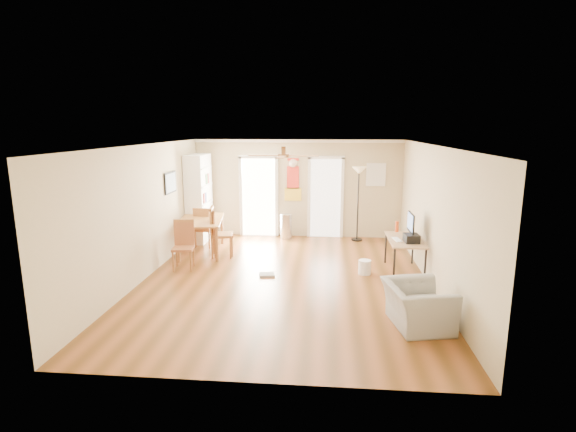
# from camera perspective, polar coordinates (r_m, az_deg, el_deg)

# --- Properties ---
(floor) EXTENTS (7.00, 7.00, 0.00)m
(floor) POSITION_cam_1_polar(r_m,az_deg,el_deg) (8.59, -0.36, -8.35)
(floor) COLOR brown
(floor) RESTS_ON ground
(ceiling) EXTENTS (5.50, 7.00, 0.00)m
(ceiling) POSITION_cam_1_polar(r_m,az_deg,el_deg) (8.08, -0.38, 9.25)
(ceiling) COLOR silver
(ceiling) RESTS_ON floor
(wall_back) EXTENTS (5.50, 0.04, 2.60)m
(wall_back) POSITION_cam_1_polar(r_m,az_deg,el_deg) (11.68, 1.27, 3.59)
(wall_back) COLOR beige
(wall_back) RESTS_ON floor
(wall_front) EXTENTS (5.50, 0.04, 2.60)m
(wall_front) POSITION_cam_1_polar(r_m,az_deg,el_deg) (4.89, -4.32, -8.00)
(wall_front) COLOR beige
(wall_front) RESTS_ON floor
(wall_left) EXTENTS (0.04, 7.00, 2.60)m
(wall_left) POSITION_cam_1_polar(r_m,az_deg,el_deg) (8.93, -18.23, 0.48)
(wall_left) COLOR beige
(wall_left) RESTS_ON floor
(wall_right) EXTENTS (0.04, 7.00, 2.60)m
(wall_right) POSITION_cam_1_polar(r_m,az_deg,el_deg) (8.44, 18.56, -0.16)
(wall_right) COLOR beige
(wall_right) RESTS_ON floor
(crown_molding) EXTENTS (5.50, 7.00, 0.08)m
(crown_molding) POSITION_cam_1_polar(r_m,az_deg,el_deg) (8.08, -0.38, 8.97)
(crown_molding) COLOR white
(crown_molding) RESTS_ON wall_back
(kitchen_doorway) EXTENTS (0.90, 0.10, 2.10)m
(kitchen_doorway) POSITION_cam_1_polar(r_m,az_deg,el_deg) (11.82, -3.83, 2.44)
(kitchen_doorway) COLOR white
(kitchen_doorway) RESTS_ON wall_back
(bathroom_doorway) EXTENTS (0.80, 0.10, 2.10)m
(bathroom_doorway) POSITION_cam_1_polar(r_m,az_deg,el_deg) (11.68, 4.93, 2.31)
(bathroom_doorway) COLOR white
(bathroom_doorway) RESTS_ON wall_back
(wall_decal) EXTENTS (0.46, 0.03, 1.10)m
(wall_decal) POSITION_cam_1_polar(r_m,az_deg,el_deg) (11.64, 0.65, 4.81)
(wall_decal) COLOR red
(wall_decal) RESTS_ON wall_back
(ac_grille) EXTENTS (0.50, 0.04, 0.60)m
(ac_grille) POSITION_cam_1_polar(r_m,az_deg,el_deg) (11.64, 11.43, 5.33)
(ac_grille) COLOR white
(ac_grille) RESTS_ON wall_back
(framed_poster) EXTENTS (0.04, 0.66, 0.48)m
(framed_poster) POSITION_cam_1_polar(r_m,az_deg,el_deg) (10.14, -15.15, 4.24)
(framed_poster) COLOR black
(framed_poster) RESTS_ON wall_left
(ceiling_fan) EXTENTS (1.24, 1.24, 0.20)m
(ceiling_fan) POSITION_cam_1_polar(r_m,az_deg,el_deg) (7.79, -0.59, 7.91)
(ceiling_fan) COLOR #593819
(ceiling_fan) RESTS_ON ceiling
(bookshelf) EXTENTS (0.49, 1.03, 2.24)m
(bookshelf) POSITION_cam_1_polar(r_m,az_deg,el_deg) (11.46, -11.59, 2.29)
(bookshelf) COLOR white
(bookshelf) RESTS_ON floor
(dining_table) EXTENTS (1.20, 1.73, 0.80)m
(dining_table) POSITION_cam_1_polar(r_m,az_deg,el_deg) (10.50, -11.23, -2.57)
(dining_table) COLOR #A97136
(dining_table) RESTS_ON floor
(dining_chair_right_a) EXTENTS (0.56, 0.56, 1.08)m
(dining_chair_right_a) POSITION_cam_1_polar(r_m,az_deg,el_deg) (10.15, -8.57, -2.14)
(dining_chair_right_a) COLOR #AC6337
(dining_chair_right_a) RESTS_ON floor
(dining_chair_right_b) EXTENTS (0.54, 0.54, 1.14)m
(dining_chair_right_b) POSITION_cam_1_polar(r_m,az_deg,el_deg) (10.07, -8.67, -2.08)
(dining_chair_right_b) COLOR olive
(dining_chair_right_b) RESTS_ON floor
(dining_chair_near) EXTENTS (0.47, 0.47, 1.02)m
(dining_chair_near) POSITION_cam_1_polar(r_m,az_deg,el_deg) (9.32, -13.57, -3.78)
(dining_chair_near) COLOR #965830
(dining_chair_near) RESTS_ON floor
(dining_chair_far) EXTENTS (0.43, 0.43, 0.99)m
(dining_chair_far) POSITION_cam_1_polar(r_m,az_deg,el_deg) (10.97, -10.90, -1.42)
(dining_chair_far) COLOR #A46835
(dining_chair_far) RESTS_ON floor
(trash_can) EXTENTS (0.37, 0.37, 0.67)m
(trash_can) POSITION_cam_1_polar(r_m,az_deg,el_deg) (11.58, -0.26, -1.35)
(trash_can) COLOR silver
(trash_can) RESTS_ON floor
(torchiere_lamp) EXTENTS (0.43, 0.43, 1.93)m
(torchiere_lamp) POSITION_cam_1_polar(r_m,az_deg,el_deg) (11.41, 9.14, 1.54)
(torchiere_lamp) COLOR black
(torchiere_lamp) RESTS_ON floor
(computer_desk) EXTENTS (0.66, 1.31, 0.70)m
(computer_desk) POSITION_cam_1_polar(r_m,az_deg,el_deg) (9.22, 14.94, -5.05)
(computer_desk) COLOR tan
(computer_desk) RESTS_ON floor
(imac) EXTENTS (0.14, 0.58, 0.54)m
(imac) POSITION_cam_1_polar(r_m,az_deg,el_deg) (9.07, 15.77, -1.30)
(imac) COLOR black
(imac) RESTS_ON computer_desk
(keyboard) EXTENTS (0.17, 0.38, 0.01)m
(keyboard) POSITION_cam_1_polar(r_m,az_deg,el_deg) (9.02, 14.07, -3.00)
(keyboard) COLOR white
(keyboard) RESTS_ON computer_desk
(printer) EXTENTS (0.30, 0.34, 0.16)m
(printer) POSITION_cam_1_polar(r_m,az_deg,el_deg) (8.89, 15.85, -2.82)
(printer) COLOR black
(printer) RESTS_ON computer_desk
(orange_bottle) EXTENTS (0.08, 0.08, 0.23)m
(orange_bottle) POSITION_cam_1_polar(r_m,az_deg,el_deg) (9.68, 14.06, -1.35)
(orange_bottle) COLOR #CC4112
(orange_bottle) RESTS_ON computer_desk
(wastebasket_a) EXTENTS (0.28, 0.28, 0.29)m
(wastebasket_a) POSITION_cam_1_polar(r_m,az_deg,el_deg) (9.00, 10.00, -6.60)
(wastebasket_a) COLOR white
(wastebasket_a) RESTS_ON floor
(floor_cloth) EXTENTS (0.34, 0.29, 0.04)m
(floor_cloth) POSITION_cam_1_polar(r_m,az_deg,el_deg) (8.82, -2.77, -7.68)
(floor_cloth) COLOR #9A9994
(floor_cloth) RESTS_ON floor
(armchair) EXTENTS (1.04, 1.14, 0.65)m
(armchair) POSITION_cam_1_polar(r_m,az_deg,el_deg) (6.89, 16.56, -11.18)
(armchair) COLOR gray
(armchair) RESTS_ON floor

